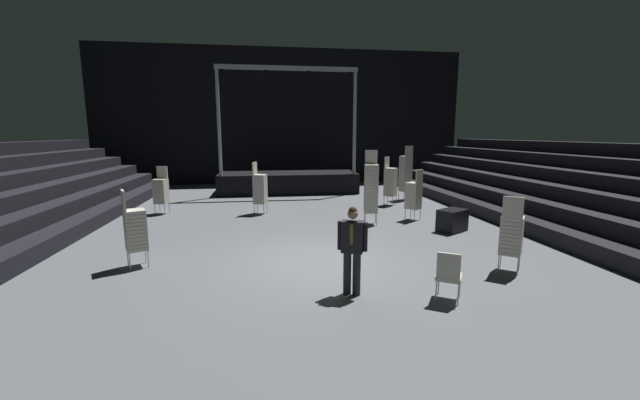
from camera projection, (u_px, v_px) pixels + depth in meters
The scene contains 15 objects.
ground_plane at pixel (316, 263), 9.17m from camera, with size 22.00×30.00×0.10m, color #515459.
arena_end_wall at pixel (283, 117), 23.09m from camera, with size 22.00×0.30×8.00m, color black.
bleacher_bank_right at pixel (609, 192), 11.13m from camera, with size 4.50×24.00×2.70m.
stage_riser at pixel (288, 180), 19.82m from camera, with size 7.02×2.53×6.14m.
man_with_tie at pixel (352, 246), 7.12m from camera, with size 0.56×0.36×1.70m.
chair_stack_front_left at pixel (511, 234), 8.35m from camera, with size 0.62×0.62×1.71m.
chair_stack_front_right at pixel (414, 195), 13.39m from camera, with size 0.62×0.62×1.79m.
chair_stack_mid_left at pixel (390, 181), 16.16m from camera, with size 0.62×0.62×2.05m.
chair_stack_mid_right at pixel (260, 188), 14.42m from camera, with size 0.56×0.56×1.96m.
chair_stack_mid_centre at pixel (161, 190), 14.44m from camera, with size 0.53×0.53×1.79m.
chair_stack_rear_left at pixel (371, 188), 12.72m from camera, with size 0.51×0.51×2.48m.
chair_stack_rear_right at pixel (406, 173), 17.44m from camera, with size 0.55×0.55×2.48m.
chair_stack_rear_centre at pixel (135, 229), 8.65m from camera, with size 0.58×0.58×1.79m.
equipment_road_case at pixel (452, 220), 11.95m from camera, with size 0.90×0.60×0.69m, color black.
loose_chair_near_man at pixel (449, 273), 6.91m from camera, with size 0.61×0.61×0.95m.
Camera 1 is at (-1.16, -8.69, 3.03)m, focal length 21.48 mm.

